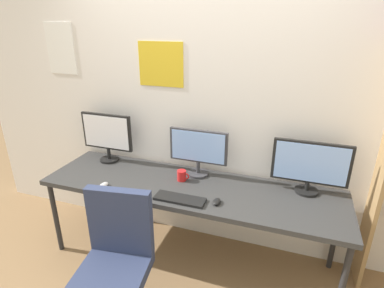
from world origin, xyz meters
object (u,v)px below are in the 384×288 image
at_px(monitor_right, 310,165).
at_px(mouse_left_side, 104,185).
at_px(coffee_mug, 182,176).
at_px(office_chair, 117,276).
at_px(desk, 190,191).
at_px(monitor_center, 198,150).
at_px(mouse_right_side, 217,202).
at_px(monitor_left, 107,135).
at_px(keyboard_main, 180,199).

height_order(monitor_right, mouse_left_side, monitor_right).
distance_m(mouse_left_side, coffee_mug, 0.64).
distance_m(office_chair, coffee_mug, 0.91).
relative_size(desk, office_chair, 2.49).
bearing_deg(mouse_left_side, monitor_center, 35.06).
bearing_deg(mouse_right_side, mouse_left_side, -176.07).
relative_size(office_chair, monitor_right, 1.73).
relative_size(monitor_left, keyboard_main, 1.30).
distance_m(mouse_right_side, coffee_mug, 0.45).
bearing_deg(monitor_right, mouse_left_side, -163.53).
distance_m(desk, mouse_left_side, 0.70).
bearing_deg(monitor_right, monitor_center, -179.99).
bearing_deg(office_chair, monitor_center, 74.92).
bearing_deg(office_chair, mouse_left_side, 128.47).
bearing_deg(monitor_center, monitor_left, 180.00).
relative_size(desk, monitor_left, 4.88).
xyz_separation_m(monitor_left, monitor_right, (1.80, 0.00, -0.03)).
height_order(monitor_center, keyboard_main, monitor_center).
relative_size(desk, keyboard_main, 6.34).
bearing_deg(coffee_mug, desk, -34.73).
xyz_separation_m(monitor_center, coffee_mug, (-0.10, -0.15, -0.19)).
bearing_deg(keyboard_main, monitor_right, 26.17).
bearing_deg(coffee_mug, monitor_right, 8.35).
relative_size(mouse_left_side, mouse_right_side, 1.00).
bearing_deg(monitor_left, monitor_center, -0.00).
height_order(monitor_right, keyboard_main, monitor_right).
height_order(desk, monitor_left, monitor_left).
bearing_deg(monitor_left, coffee_mug, -10.29).
xyz_separation_m(monitor_left, monitor_center, (0.90, -0.00, -0.03)).
xyz_separation_m(desk, coffee_mug, (-0.10, 0.07, 0.09)).
distance_m(mouse_left_side, mouse_right_side, 0.93).
relative_size(office_chair, mouse_right_side, 10.31).
relative_size(monitor_center, monitor_right, 0.88).
height_order(monitor_right, mouse_right_side, monitor_right).
relative_size(monitor_left, mouse_right_side, 5.26).
xyz_separation_m(desk, monitor_center, (0.00, 0.21, 0.28)).
height_order(desk, mouse_right_side, mouse_right_side).
bearing_deg(office_chair, monitor_right, 39.63).
height_order(keyboard_main, mouse_left_side, mouse_left_side).
relative_size(desk, monitor_right, 4.30).
distance_m(monitor_right, keyboard_main, 1.03).
xyz_separation_m(monitor_right, mouse_right_side, (-0.63, -0.40, -0.21)).
height_order(monitor_center, monitor_right, monitor_right).
bearing_deg(monitor_left, monitor_right, 0.00).
relative_size(monitor_center, keyboard_main, 1.30).
relative_size(keyboard_main, coffee_mug, 3.67).
relative_size(monitor_left, coffee_mug, 4.76).
distance_m(desk, mouse_right_side, 0.34).
distance_m(desk, coffee_mug, 0.15).
xyz_separation_m(monitor_right, coffee_mug, (-1.00, -0.15, -0.19)).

